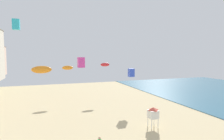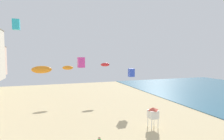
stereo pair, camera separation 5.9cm
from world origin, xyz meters
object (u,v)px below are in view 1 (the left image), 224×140
Objects in this scene: kite_cyan_box_2 at (16,24)px; kite_blue_box at (131,73)px; lifeguard_stand at (153,113)px; kite_orange_parafoil_2 at (42,70)px; kite_orange_parafoil at (68,68)px; kite_magenta_box_2 at (81,62)px; kite_red_parafoil at (105,65)px.

kite_cyan_box_2 is 18.97m from kite_blue_box.
lifeguard_stand is at bearing -20.52° from kite_cyan_box_2.
kite_orange_parafoil_2 is (-12.95, 6.26, 5.28)m from lifeguard_stand.
kite_orange_parafoil is (-8.26, 19.51, 4.69)m from lifeguard_stand.
kite_magenta_box_2 is (8.31, 2.54, -4.78)m from kite_cyan_box_2.
kite_cyan_box_2 is (-15.71, 5.88, 10.88)m from lifeguard_stand.
kite_cyan_box_2 reaches higher than kite_orange_parafoil.
kite_cyan_box_2 reaches higher than kite_magenta_box_2.
kite_blue_box is at bearing 88.32° from lifeguard_stand.
kite_red_parafoil is at bearing 99.26° from lifeguard_stand.
kite_orange_parafoil_2 is (-4.68, -13.25, 0.59)m from kite_orange_parafoil.
lifeguard_stand is at bearing -99.32° from kite_blue_box.
kite_cyan_box_2 is 6.26m from kite_orange_parafoil_2.
kite_red_parafoil is (7.74, -1.07, 0.58)m from kite_orange_parafoil.
kite_blue_box is at bearing -44.55° from kite_orange_parafoil.
kite_red_parafoil is (15.18, 12.55, -5.61)m from kite_cyan_box_2.
kite_blue_box is (9.87, -9.71, -0.51)m from kite_orange_parafoil.
kite_red_parafoil is (12.42, 12.18, -0.01)m from kite_orange_parafoil_2.
lifeguard_stand is 21.70m from kite_orange_parafoil.
kite_blue_box reaches higher than lifeguard_stand.
kite_orange_parafoil_2 is at bearing -109.47° from kite_orange_parafoil.
kite_red_parafoil reaches higher than kite_orange_parafoil.
kite_cyan_box_2 is 0.89× the size of kite_blue_box.
lifeguard_stand is 15.32m from kite_orange_parafoil_2.
lifeguard_stand is 12.76m from kite_magenta_box_2.
lifeguard_stand is at bearing -67.04° from kite_orange_parafoil.
kite_cyan_box_2 is at bearing -172.18° from kite_orange_parafoil_2.
kite_magenta_box_2 is (-7.39, 8.42, 6.10)m from lifeguard_stand.
kite_red_parafoil reaches higher than lifeguard_stand.
kite_orange_parafoil reaches higher than kite_blue_box.
lifeguard_stand is 2.02× the size of kite_cyan_box_2.
kite_blue_box is at bearing 8.65° from kite_magenta_box_2.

